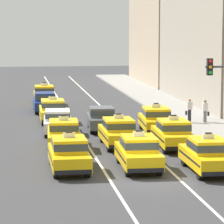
{
  "coord_description": "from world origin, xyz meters",
  "views": [
    {
      "loc": [
        -6.02,
        -30.02,
        7.25
      ],
      "look_at": [
        0.55,
        14.08,
        1.3
      ],
      "focal_mm": 109.79,
      "sensor_mm": 36.0,
      "label": 1
    }
  ],
  "objects_px": {
    "sedan_center_third": "(102,118)",
    "taxi_right_nearest": "(207,154)",
    "sedan_left_fifth": "(45,102)",
    "pedestrian_mid_block": "(189,111)",
    "taxi_left_second": "(64,134)",
    "taxi_center_second": "(118,132)",
    "taxi_center_nearest": "(138,152)",
    "pedestrian_near_crosswalk": "(205,111)",
    "taxi_right_second": "(173,133)",
    "taxi_right_third": "(156,119)",
    "sedan_left_third": "(58,121)",
    "taxi_left_fourth": "(53,110)",
    "taxi_left_sixth": "(44,94)",
    "taxi_left_nearest": "(69,153)"
  },
  "relations": [
    {
      "from": "sedan_center_third",
      "to": "taxi_right_nearest",
      "type": "height_order",
      "value": "taxi_right_nearest"
    },
    {
      "from": "sedan_left_fifth",
      "to": "pedestrian_mid_block",
      "type": "relative_size",
      "value": 2.58
    },
    {
      "from": "taxi_left_second",
      "to": "taxi_center_second",
      "type": "bearing_deg",
      "value": 3.72
    },
    {
      "from": "taxi_center_nearest",
      "to": "pedestrian_near_crosswalk",
      "type": "bearing_deg",
      "value": 61.85
    },
    {
      "from": "sedan_center_third",
      "to": "taxi_right_second",
      "type": "relative_size",
      "value": 0.95
    },
    {
      "from": "sedan_left_fifth",
      "to": "pedestrian_near_crosswalk",
      "type": "relative_size",
      "value": 2.72
    },
    {
      "from": "taxi_left_second",
      "to": "taxi_right_nearest",
      "type": "relative_size",
      "value": 1.01
    },
    {
      "from": "taxi_left_second",
      "to": "taxi_right_third",
      "type": "height_order",
      "value": "same"
    },
    {
      "from": "sedan_center_third",
      "to": "pedestrian_near_crosswalk",
      "type": "distance_m",
      "value": 7.79
    },
    {
      "from": "sedan_left_third",
      "to": "sedan_center_third",
      "type": "relative_size",
      "value": 1.0
    },
    {
      "from": "sedan_left_fifth",
      "to": "taxi_left_fourth",
      "type": "bearing_deg",
      "value": -87.27
    },
    {
      "from": "taxi_right_nearest",
      "to": "pedestrian_near_crosswalk",
      "type": "xyz_separation_m",
      "value": [
        4.24,
        14.98,
        0.06
      ]
    },
    {
      "from": "taxi_right_nearest",
      "to": "taxi_left_sixth",
      "type": "bearing_deg",
      "value": 102.78
    },
    {
      "from": "sedan_left_fifth",
      "to": "taxi_left_second",
      "type": "bearing_deg",
      "value": -89.09
    },
    {
      "from": "taxi_center_second",
      "to": "taxi_center_nearest",
      "type": "bearing_deg",
      "value": -89.76
    },
    {
      "from": "taxi_right_nearest",
      "to": "sedan_left_fifth",
      "type": "bearing_deg",
      "value": 105.93
    },
    {
      "from": "taxi_left_second",
      "to": "taxi_right_third",
      "type": "xyz_separation_m",
      "value": [
        6.4,
        4.87,
        0.0
      ]
    },
    {
      "from": "taxi_left_second",
      "to": "taxi_center_second",
      "type": "relative_size",
      "value": 1.02
    },
    {
      "from": "taxi_left_nearest",
      "to": "sedan_center_third",
      "type": "bearing_deg",
      "value": 75.09
    },
    {
      "from": "taxi_center_second",
      "to": "taxi_right_second",
      "type": "height_order",
      "value": "same"
    },
    {
      "from": "taxi_right_third",
      "to": "taxi_right_nearest",
      "type": "bearing_deg",
      "value": -90.14
    },
    {
      "from": "taxi_left_second",
      "to": "sedan_center_third",
      "type": "height_order",
      "value": "taxi_left_second"
    },
    {
      "from": "sedan_left_third",
      "to": "taxi_left_fourth",
      "type": "xyz_separation_m",
      "value": [
        0.01,
        5.11,
        0.03
      ]
    },
    {
      "from": "taxi_left_fourth",
      "to": "taxi_center_nearest",
      "type": "xyz_separation_m",
      "value": [
        3.19,
        -16.26,
        0.0
      ]
    },
    {
      "from": "taxi_right_second",
      "to": "pedestrian_near_crosswalk",
      "type": "bearing_deg",
      "value": 63.06
    },
    {
      "from": "pedestrian_mid_block",
      "to": "taxi_left_fourth",
      "type": "bearing_deg",
      "value": 165.77
    },
    {
      "from": "taxi_left_fourth",
      "to": "taxi_right_third",
      "type": "height_order",
      "value": "same"
    },
    {
      "from": "sedan_left_fifth",
      "to": "pedestrian_mid_block",
      "type": "distance_m",
      "value": 12.71
    },
    {
      "from": "taxi_left_sixth",
      "to": "taxi_right_third",
      "type": "bearing_deg",
      "value": -68.45
    },
    {
      "from": "pedestrian_mid_block",
      "to": "taxi_center_second",
      "type": "bearing_deg",
      "value": -129.09
    },
    {
      "from": "taxi_center_second",
      "to": "taxi_right_third",
      "type": "xyz_separation_m",
      "value": [
        3.21,
        4.66,
        0.0
      ]
    },
    {
      "from": "taxi_left_nearest",
      "to": "sedan_left_third",
      "type": "distance_m",
      "value": 11.04
    },
    {
      "from": "taxi_left_sixth",
      "to": "sedan_left_fifth",
      "type": "bearing_deg",
      "value": -92.42
    },
    {
      "from": "taxi_right_second",
      "to": "pedestrian_mid_block",
      "type": "height_order",
      "value": "taxi_right_second"
    },
    {
      "from": "taxi_left_fourth",
      "to": "taxi_center_nearest",
      "type": "height_order",
      "value": "same"
    },
    {
      "from": "taxi_left_sixth",
      "to": "taxi_center_nearest",
      "type": "xyz_separation_m",
      "value": [
        3.26,
        -27.1,
        0.0
      ]
    },
    {
      "from": "pedestrian_mid_block",
      "to": "pedestrian_near_crosswalk",
      "type": "bearing_deg",
      "value": -2.44
    },
    {
      "from": "pedestrian_near_crosswalk",
      "to": "taxi_center_second",
      "type": "bearing_deg",
      "value": -133.99
    },
    {
      "from": "taxi_center_nearest",
      "to": "sedan_left_fifth",
      "type": "bearing_deg",
      "value": 98.94
    },
    {
      "from": "taxi_left_fourth",
      "to": "taxi_right_third",
      "type": "bearing_deg",
      "value": -40.6
    },
    {
      "from": "taxi_right_second",
      "to": "taxi_center_nearest",
      "type": "bearing_deg",
      "value": -120.15
    },
    {
      "from": "taxi_left_second",
      "to": "taxi_right_third",
      "type": "relative_size",
      "value": 1.0
    },
    {
      "from": "taxi_left_nearest",
      "to": "taxi_center_second",
      "type": "xyz_separation_m",
      "value": [
        3.38,
        6.01,
        0.0
      ]
    },
    {
      "from": "taxi_center_second",
      "to": "pedestrian_mid_block",
      "type": "bearing_deg",
      "value": 50.91
    },
    {
      "from": "taxi_left_nearest",
      "to": "taxi_center_second",
      "type": "bearing_deg",
      "value": 60.65
    },
    {
      "from": "taxi_left_fourth",
      "to": "taxi_right_nearest",
      "type": "relative_size",
      "value": 1.0
    },
    {
      "from": "taxi_right_second",
      "to": "taxi_right_third",
      "type": "relative_size",
      "value": 0.99
    },
    {
      "from": "sedan_left_fifth",
      "to": "taxi_center_second",
      "type": "bearing_deg",
      "value": -77.8
    },
    {
      "from": "taxi_left_nearest",
      "to": "taxi_right_second",
      "type": "xyz_separation_m",
      "value": [
        6.39,
        5.01,
        0.0
      ]
    },
    {
      "from": "sedan_left_third",
      "to": "taxi_right_second",
      "type": "relative_size",
      "value": 0.95
    }
  ]
}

